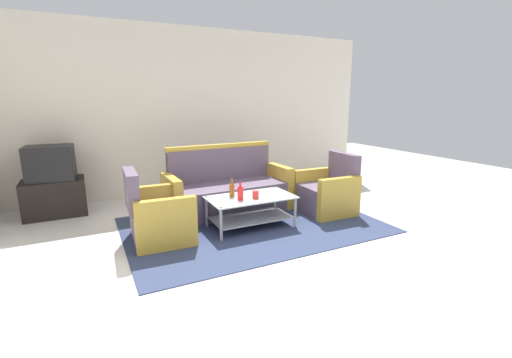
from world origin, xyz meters
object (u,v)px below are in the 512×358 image
television (50,163)px  coffee_table (251,207)px  bottle_brown (232,190)px  couch (228,191)px  armchair_left (159,217)px  bottle_red (240,193)px  cup (256,195)px  armchair_right (327,193)px  tv_stand (55,198)px

television → coffee_table: bearing=147.9°
bottle_brown → television: size_ratio=0.37×
couch → armchair_left: couch is taller
bottle_red → cup: size_ratio=2.28×
couch → cup: (0.04, -0.83, 0.14)m
armchair_left → bottle_red: bearing=82.8°
couch → armchair_left: (-1.13, -0.63, -0.03)m
armchair_right → couch: bearing=64.5°
armchair_left → tv_stand: armchair_left is taller
coffee_table → couch: bearing=91.7°
coffee_table → tv_stand: tv_stand is taller
bottle_red → couch: bearing=79.2°
bottle_brown → couch: bearing=72.9°
television → armchair_right: bearing=159.6°
bottle_brown → tv_stand: bottle_brown is taller
couch → coffee_table: size_ratio=1.65×
armchair_left → tv_stand: bearing=-141.8°
armchair_right → bottle_red: (-1.44, -0.12, 0.21)m
bottle_red → tv_stand: (-2.11, 1.75, -0.24)m
coffee_table → cup: 0.21m
couch → bottle_red: (-0.15, -0.80, 0.18)m
armchair_right → tv_stand: (-3.55, 1.62, -0.03)m
coffee_table → bottle_brown: bottle_brown is taller
coffee_table → bottle_red: (-0.17, -0.07, 0.23)m
armchair_left → coffee_table: size_ratio=0.77×
armchair_right → coffee_table: armchair_right is taller
armchair_right → television: bearing=67.6°
armchair_left → tv_stand: 1.94m
coffee_table → bottle_red: 0.29m
armchair_left → armchair_right: same height
armchair_right → armchair_left: bearing=91.2°
tv_stand → armchair_right: bearing=-24.6°
couch → bottle_brown: size_ratio=7.78×
coffee_table → bottle_brown: size_ratio=4.70×
bottle_red → tv_stand: size_ratio=0.29×
couch → television: television is taller
bottle_red → television: bearing=140.3°
armchair_right → coffee_table: size_ratio=0.77×
tv_stand → cup: bearing=-37.6°
television → bottle_red: bearing=144.5°
bottle_red → television: television is taller
bottle_brown → armchair_right: bearing=-2.3°
armchair_left → cup: 1.20m
armchair_left → bottle_brown: (0.94, 0.02, 0.21)m
couch → armchair_left: bearing=27.7°
television → couch: bearing=161.4°
television → tv_stand: bearing=90.0°
tv_stand → coffee_table: bearing=-36.3°
armchair_left → coffee_table: (1.15, -0.10, -0.02)m
coffee_table → tv_stand: 2.83m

